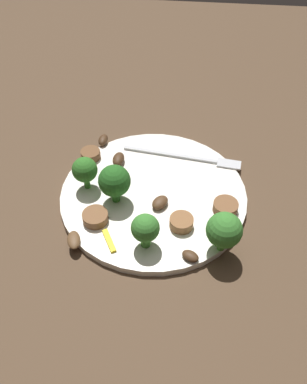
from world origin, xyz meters
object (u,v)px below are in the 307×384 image
Objects in this scene: sausage_slice_0 at (181,222)px; sausage_slice_3 at (225,207)px; mushroom_3 at (74,240)px; broccoli_floret_3 at (84,172)px; mushroom_2 at (103,140)px; mushroom_5 at (121,176)px; mushroom_4 at (190,256)px; broccoli_floret_2 at (114,181)px; broccoli_floret_0 at (224,230)px; mushroom_1 at (160,203)px; sausage_slice_1 at (91,154)px; mushroom_0 at (118,159)px; sausage_slice_2 at (95,217)px; plate at (154,195)px; fork at (190,158)px; pepper_strip_1 at (109,241)px; broccoli_floret_1 at (148,229)px.

sausage_slice_0 is 0.93× the size of sausage_slice_3.
sausage_slice_0 reaches higher than mushroom_3.
mushroom_2 is (0.00, 0.10, -0.03)m from broccoli_floret_3.
mushroom_4 is at bearing -49.95° from mushroom_5.
broccoli_floret_2 is 1.89× the size of sausage_slice_0.
mushroom_3 is at bearing 176.71° from mushroom_4.
broccoli_floret_0 is 2.20× the size of mushroom_1.
sausage_slice_1 is at bearing -108.07° from mushroom_2.
mushroom_0 is at bearing 125.67° from mushroom_4.
sausage_slice_2 is 0.04m from mushroom_3.
broccoli_floret_0 is at bearing 3.21° from mushroom_3.
mushroom_4 is (-0.04, -0.08, -0.00)m from sausage_slice_3.
mushroom_2 is at bearing 71.93° from sausage_slice_1.
broccoli_floret_2 is at bearing -70.87° from mushroom_2.
mushroom_0 is (-0.16, 0.08, -0.00)m from sausage_slice_3.
fork is (0.05, 0.08, 0.01)m from plate.
mushroom_3 is (0.00, -0.19, -0.00)m from mushroom_2.
mushroom_0 reaches higher than fork.
broccoli_floret_0 is at bearing -9.48° from sausage_slice_2.
sausage_slice_1 is at bearing 105.12° from sausage_slice_2.
broccoli_floret_3 is 0.10m from pepper_strip_1.
mushroom_5 is (-0.05, 0.02, 0.01)m from plate.
plate is 0.09m from fork.
broccoli_floret_3 is 0.10m from mushroom_3.
broccoli_floret_2 is at bearing -157.71° from plate.
mushroom_1 is at bearing -48.47° from mushroom_0.
mushroom_3 is 0.15m from mushroom_4.
fork is at bearing -9.60° from mushroom_2.
fork is 0.11m from mushroom_5.
mushroom_1 is (-0.03, 0.03, -0.00)m from sausage_slice_0.
broccoli_floret_2 is 1.99× the size of sausage_slice_1.
broccoli_floret_0 reaches higher than fork.
broccoli_floret_0 is 0.05m from mushroom_4.
mushroom_3 is at bearing -163.01° from sausage_slice_0.
sausage_slice_3 is at bearing 62.27° from mushroom_4.
fork is at bearing 51.21° from mushroom_3.
broccoli_floret_1 is 0.87× the size of broccoli_floret_2.
broccoli_floret_2 reaches higher than sausage_slice_0.
fork is at bearing 10.71° from mushroom_0.
plate is 0.10m from broccoli_floret_1.
sausage_slice_2 is (-0.07, -0.06, 0.01)m from plate.
broccoli_floret_3 is 1.53× the size of sausage_slice_3.
sausage_slice_0 is (-0.05, 0.03, -0.03)m from broccoli_floret_0.
broccoli_floret_3 reaches higher than mushroom_2.
sausage_slice_3 is 1.53× the size of mushroom_4.
broccoli_floret_3 is 2.35× the size of mushroom_4.
sausage_slice_1 is 1.11× the size of mushroom_5.
broccoli_floret_1 is at bearing -63.71° from mushroom_2.
sausage_slice_2 is at bearing -178.52° from sausage_slice_0.
broccoli_floret_0 is at bearing -67.40° from fork.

